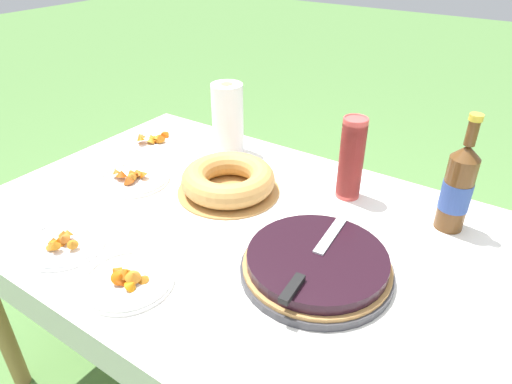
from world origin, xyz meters
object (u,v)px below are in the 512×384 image
at_px(snack_plate_left, 155,141).
at_px(snack_plate_far, 63,243).
at_px(snack_plate_near, 133,179).
at_px(paper_towel_roll, 228,119).
at_px(cider_bottle_amber, 458,188).
at_px(berry_tart, 317,264).
at_px(bundt_cake, 228,180).
at_px(cup_stack, 351,159).
at_px(snack_plate_right, 128,280).
at_px(serving_knife, 313,260).

height_order(snack_plate_left, snack_plate_far, snack_plate_left).
bearing_deg(snack_plate_near, paper_towel_roll, 71.18).
bearing_deg(cider_bottle_amber, paper_towel_roll, 177.14).
height_order(berry_tart, bundt_cake, bundt_cake).
xyz_separation_m(cup_stack, cider_bottle_amber, (0.30, 0.00, -0.00)).
distance_m(berry_tart, cup_stack, 0.39).
bearing_deg(cup_stack, snack_plate_far, -127.83).
height_order(cup_stack, paper_towel_roll, same).
bearing_deg(paper_towel_roll, snack_plate_right, -71.67).
height_order(cider_bottle_amber, paper_towel_roll, cider_bottle_amber).
bearing_deg(paper_towel_roll, bundt_cake, -53.04).
distance_m(berry_tart, snack_plate_far, 0.65).
height_order(berry_tart, snack_plate_near, berry_tart).
height_order(berry_tart, snack_plate_far, berry_tart).
bearing_deg(paper_towel_roll, cider_bottle_amber, -2.86).
bearing_deg(cup_stack, berry_tart, -76.60).
relative_size(bundt_cake, cider_bottle_amber, 0.96).
height_order(snack_plate_near, snack_plate_left, snack_plate_left).
relative_size(cider_bottle_amber, snack_plate_right, 1.53).
distance_m(bundt_cake, cup_stack, 0.37).
xyz_separation_m(berry_tart, snack_plate_far, (-0.59, -0.27, -0.02)).
height_order(cup_stack, cider_bottle_amber, cider_bottle_amber).
relative_size(snack_plate_left, snack_plate_far, 0.96).
relative_size(serving_knife, snack_plate_near, 1.67).
xyz_separation_m(snack_plate_right, paper_towel_roll, (-0.23, 0.69, 0.11)).
bearing_deg(cup_stack, serving_knife, -77.20).
distance_m(serving_knife, paper_towel_roll, 0.73).
relative_size(snack_plate_near, paper_towel_roll, 0.89).
height_order(bundt_cake, snack_plate_far, bundt_cake).
relative_size(snack_plate_left, snack_plate_right, 0.94).
distance_m(berry_tart, cider_bottle_amber, 0.44).
distance_m(bundt_cake, snack_plate_left, 0.45).
distance_m(snack_plate_left, snack_plate_right, 0.77).
bearing_deg(cider_bottle_amber, berry_tart, -119.23).
bearing_deg(snack_plate_near, bundt_cake, 23.23).
xyz_separation_m(snack_plate_far, paper_towel_roll, (0.02, 0.69, 0.11)).
bearing_deg(snack_plate_left, serving_knife, -21.74).
bearing_deg(berry_tart, cider_bottle_amber, 60.77).
bearing_deg(snack_plate_far, serving_knife, 22.42).
height_order(snack_plate_left, paper_towel_roll, paper_towel_roll).
relative_size(berry_tart, snack_plate_far, 1.73).
xyz_separation_m(cup_stack, snack_plate_right, (-0.26, -0.65, -0.11)).
xyz_separation_m(bundt_cake, snack_plate_left, (-0.44, 0.12, -0.03)).
distance_m(snack_plate_near, paper_towel_roll, 0.39).
relative_size(bundt_cake, snack_plate_near, 1.41).
bearing_deg(berry_tart, snack_plate_right, -141.25).
distance_m(cup_stack, paper_towel_roll, 0.49).
distance_m(cup_stack, snack_plate_near, 0.69).
distance_m(berry_tart, snack_plate_right, 0.44).
bearing_deg(snack_plate_right, paper_towel_roll, 108.33).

